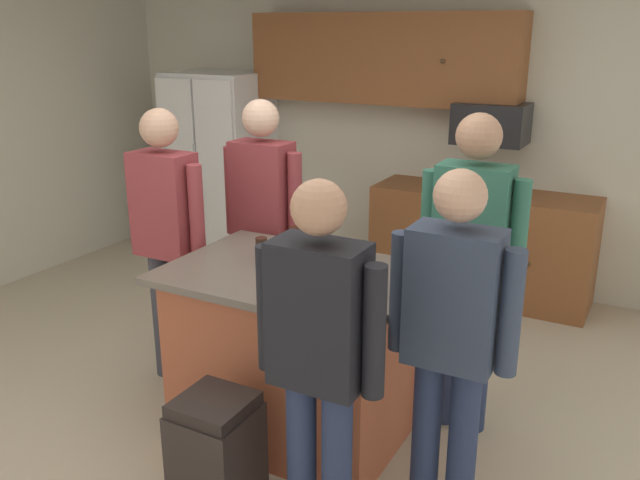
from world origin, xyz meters
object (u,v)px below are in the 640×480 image
(kitchen_island, at_px, (294,352))
(trash_bin, at_px, (217,458))
(person_host_foreground, at_px, (167,229))
(microwave_over_range, at_px, (491,124))
(serving_tray, at_px, (330,268))
(person_guest_by_door, at_px, (319,350))
(person_guest_right, at_px, (451,331))
(person_elder_center, at_px, (263,215))
(glass_pilsner, at_px, (261,249))
(tumbler_amber, at_px, (295,240))
(person_guest_left, at_px, (470,254))
(glass_short_whisky, at_px, (332,277))

(kitchen_island, bearing_deg, trash_bin, -87.73)
(kitchen_island, relative_size, person_host_foreground, 0.76)
(microwave_over_range, relative_size, serving_tray, 1.27)
(person_guest_by_door, height_order, serving_tray, person_guest_by_door)
(person_guest_right, bearing_deg, person_elder_center, -14.53)
(person_host_foreground, bearing_deg, person_elder_center, 61.61)
(glass_pilsner, bearing_deg, tumbler_amber, 63.40)
(serving_tray, bearing_deg, glass_pilsner, -177.45)
(serving_tray, bearing_deg, person_guest_by_door, -65.34)
(person_host_foreground, relative_size, person_elder_center, 0.99)
(person_guest_left, distance_m, serving_tray, 0.76)
(person_host_foreground, height_order, tumbler_amber, person_host_foreground)
(person_guest_left, xyz_separation_m, person_guest_right, (0.15, -0.78, -0.08))
(serving_tray, bearing_deg, kitchen_island, -158.85)
(person_guest_by_door, bearing_deg, person_elder_center, 2.78)
(person_host_foreground, height_order, glass_short_whisky, person_host_foreground)
(person_guest_left, distance_m, person_host_foreground, 1.82)
(glass_short_whisky, distance_m, serving_tray, 0.25)
(person_host_foreground, bearing_deg, person_guest_by_door, -20.20)
(trash_bin, bearing_deg, glass_pilsner, 107.81)
(kitchen_island, distance_m, trash_bin, 0.78)
(person_guest_by_door, relative_size, person_host_foreground, 0.95)
(person_elder_center, bearing_deg, kitchen_island, 0.00)
(microwave_over_range, relative_size, tumbler_amber, 3.58)
(microwave_over_range, distance_m, person_guest_left, 2.09)
(person_guest_right, relative_size, glass_short_whisky, 12.48)
(person_guest_right, height_order, serving_tray, person_guest_right)
(person_guest_by_door, height_order, glass_short_whisky, person_guest_by_door)
(person_guest_by_door, relative_size, person_guest_right, 1.00)
(glass_short_whisky, height_order, serving_tray, glass_short_whisky)
(trash_bin, bearing_deg, person_host_foreground, 138.24)
(person_host_foreground, xyz_separation_m, glass_pilsner, (0.76, -0.11, 0.02))
(trash_bin, bearing_deg, person_guest_left, 58.52)
(person_elder_center, distance_m, serving_tray, 0.99)
(person_host_foreground, height_order, person_guest_right, person_host_foreground)
(person_host_foreground, relative_size, person_guest_right, 1.05)
(kitchen_island, height_order, person_elder_center, person_elder_center)
(person_guest_right, height_order, glass_pilsner, person_guest_right)
(person_elder_center, xyz_separation_m, serving_tray, (0.79, -0.58, -0.04))
(person_guest_left, xyz_separation_m, serving_tray, (-0.62, -0.43, -0.05))
(kitchen_island, height_order, person_guest_right, person_guest_right)
(tumbler_amber, xyz_separation_m, glass_pilsner, (-0.10, -0.20, -0.01))
(tumbler_amber, xyz_separation_m, glass_short_whisky, (0.43, -0.39, -0.01))
(microwave_over_range, xyz_separation_m, tumbler_amber, (-0.48, -2.26, -0.41))
(microwave_over_range, xyz_separation_m, person_guest_right, (0.60, -2.79, -0.50))
(person_guest_left, xyz_separation_m, trash_bin, (-0.77, -1.26, -0.74))
(person_guest_right, height_order, glass_short_whisky, person_guest_right)
(person_host_foreground, bearing_deg, glass_short_whisky, -3.82)
(person_guest_left, bearing_deg, kitchen_island, -0.00)
(person_guest_by_door, relative_size, person_guest_left, 0.93)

